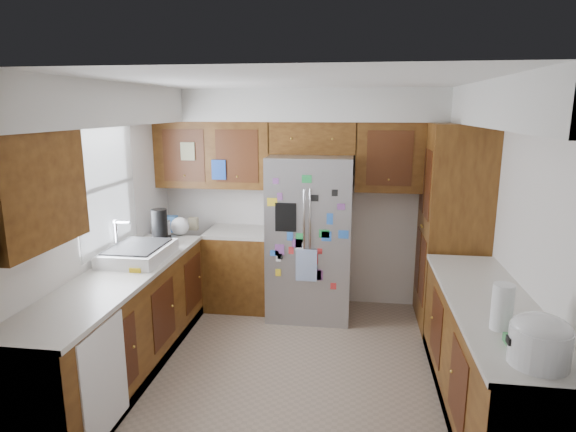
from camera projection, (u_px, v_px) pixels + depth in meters
The scene contains 12 objects.
floor at pixel (297, 366), 4.37m from camera, with size 3.60×3.60×0.00m, color gray.
room_shell at pixel (291, 162), 4.34m from camera, with size 3.64×3.24×2.52m.
left_counter_run at pixel (153, 313), 4.49m from camera, with size 1.36×3.20×0.92m.
right_counter_run at pixel (487, 363), 3.61m from camera, with size 0.63×2.25×0.92m.
pantry at pixel (452, 227), 5.04m from camera, with size 0.60×0.90×2.15m, color #47250D.
fridge at pixel (310, 237), 5.34m from camera, with size 0.90×0.79×1.80m.
bridge_cabinet at pixel (313, 138), 5.32m from camera, with size 0.96×0.34×0.35m, color #47250D.
fridge_top_items at pixel (304, 109), 5.26m from camera, with size 0.61×0.36×0.29m.
sink_assembly at pixel (138, 253), 4.45m from camera, with size 0.52×0.71×0.37m.
left_counter_clutter at pixel (169, 227), 5.14m from camera, with size 0.35×0.88×0.38m.
rice_cooker at pixel (540, 339), 2.61m from camera, with size 0.33×0.32×0.28m.
paper_towel at pixel (502, 307), 3.03m from camera, with size 0.13×0.13×0.30m, color white.
Camera 1 is at (0.48, -3.94, 2.29)m, focal length 30.00 mm.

